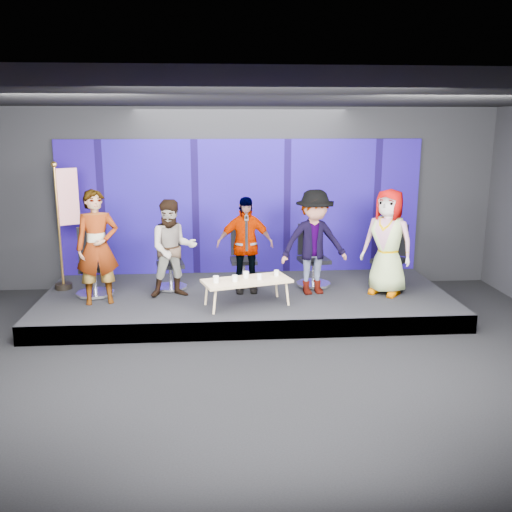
% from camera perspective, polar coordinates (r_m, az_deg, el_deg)
% --- Properties ---
extents(ground, '(10.00, 10.00, 0.00)m').
position_cam_1_polar(ground, '(7.78, 0.11, -11.12)').
color(ground, black).
rests_on(ground, ground).
extents(room_walls, '(10.02, 8.02, 3.51)m').
position_cam_1_polar(room_walls, '(7.14, 0.12, 6.96)').
color(room_walls, black).
rests_on(room_walls, ground).
extents(riser, '(7.00, 3.00, 0.30)m').
position_cam_1_polar(riser, '(10.06, -0.99, -4.47)').
color(riser, black).
rests_on(riser, ground).
extents(backdrop, '(7.00, 0.08, 2.60)m').
position_cam_1_polar(backdrop, '(11.15, -1.46, 4.93)').
color(backdrop, '#17085F').
rests_on(backdrop, riser).
extents(chair_a, '(0.78, 0.78, 1.16)m').
position_cam_1_polar(chair_a, '(10.19, -15.89, -1.66)').
color(chair_a, silver).
rests_on(chair_a, riser).
extents(panelist_a, '(0.77, 0.59, 1.87)m').
position_cam_1_polar(panelist_a, '(9.57, -15.58, 0.84)').
color(panelist_a, black).
rests_on(panelist_a, riser).
extents(chair_b, '(0.67, 0.67, 1.03)m').
position_cam_1_polar(chair_b, '(10.30, -8.57, -1.38)').
color(chair_b, silver).
rests_on(chair_b, riser).
extents(panelist_b, '(0.91, 0.76, 1.67)m').
position_cam_1_polar(panelist_b, '(9.69, -8.31, 0.73)').
color(panelist_b, black).
rests_on(panelist_b, riser).
extents(chair_c, '(0.61, 0.61, 1.04)m').
position_cam_1_polar(chair_c, '(10.47, -1.27, -0.97)').
color(chair_c, silver).
rests_on(chair_c, riser).
extents(panelist_c, '(1.00, 0.45, 1.68)m').
position_cam_1_polar(panelist_c, '(9.87, -1.12, 1.12)').
color(panelist_c, black).
rests_on(panelist_c, riser).
extents(chair_d, '(0.72, 0.72, 1.12)m').
position_cam_1_polar(chair_d, '(10.42, 5.70, -0.96)').
color(chair_d, silver).
rests_on(chair_d, riser).
extents(panelist_d, '(1.26, 0.84, 1.81)m').
position_cam_1_polar(panelist_d, '(9.81, 5.83, 1.36)').
color(panelist_d, black).
rests_on(panelist_d, riser).
extents(chair_e, '(0.89, 0.89, 1.13)m').
position_cam_1_polar(chair_e, '(10.60, 13.22, -0.98)').
color(chair_e, silver).
rests_on(chair_e, riser).
extents(panelist_e, '(1.06, 1.01, 1.82)m').
position_cam_1_polar(panelist_e, '(9.99, 13.04, 1.36)').
color(panelist_e, black).
rests_on(panelist_e, riser).
extents(coffee_table, '(1.51, 0.97, 0.43)m').
position_cam_1_polar(coffee_table, '(9.22, -0.93, -2.58)').
color(coffee_table, tan).
rests_on(coffee_table, riser).
extents(mug_a, '(0.09, 0.09, 0.11)m').
position_cam_1_polar(mug_a, '(9.04, -4.02, -2.35)').
color(mug_a, white).
rests_on(mug_a, coffee_table).
extents(mug_b, '(0.09, 0.09, 0.10)m').
position_cam_1_polar(mug_b, '(9.10, -2.13, -2.25)').
color(mug_b, white).
rests_on(mug_b, coffee_table).
extents(mug_c, '(0.09, 0.09, 0.11)m').
position_cam_1_polar(mug_c, '(9.29, -1.01, -1.89)').
color(mug_c, white).
rests_on(mug_c, coffee_table).
extents(mug_d, '(0.08, 0.08, 0.09)m').
position_cam_1_polar(mug_d, '(9.20, 0.34, -2.08)').
color(mug_d, white).
rests_on(mug_d, coffee_table).
extents(mug_e, '(0.08, 0.08, 0.10)m').
position_cam_1_polar(mug_e, '(9.43, 2.06, -1.71)').
color(mug_e, white).
rests_on(mug_e, coffee_table).
extents(flag_stand, '(0.50, 0.33, 2.26)m').
position_cam_1_polar(flag_stand, '(10.56, -18.52, 3.21)').
color(flag_stand, black).
rests_on(flag_stand, riser).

